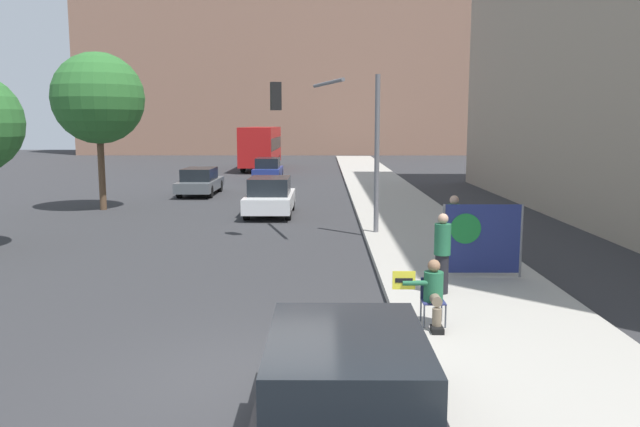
{
  "coord_description": "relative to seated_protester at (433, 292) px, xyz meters",
  "views": [
    {
      "loc": [
        1.08,
        -8.48,
        3.67
      ],
      "look_at": [
        0.98,
        5.89,
        1.6
      ],
      "focal_mm": 35.0,
      "sensor_mm": 36.0,
      "label": 1
    }
  ],
  "objects": [
    {
      "name": "ground_plane",
      "position": [
        -2.98,
        -2.05,
        -0.78
      ],
      "size": [
        160.0,
        160.0,
        0.0
      ],
      "primitive_type": "plane",
      "color": "#303033"
    },
    {
      "name": "sidewalk_curb",
      "position": [
        1.29,
        12.95,
        -0.7
      ],
      "size": [
        3.77,
        90.0,
        0.17
      ],
      "primitive_type": "cube",
      "color": "#A8A399",
      "rests_on": "ground_plane"
    },
    {
      "name": "car_on_road_midblock",
      "position": [
        -8.34,
        21.65,
        -0.08
      ],
      "size": [
        1.76,
        4.66,
        1.41
      ],
      "color": "#565B60",
      "rests_on": "ground_plane"
    },
    {
      "name": "seated_protester",
      "position": [
        0.0,
        0.0,
        0.0
      ],
      "size": [
        0.93,
        0.77,
        1.16
      ],
      "rotation": [
        0.0,
        0.0,
        -0.21
      ],
      "color": "#474C56",
      "rests_on": "sidewalk_curb"
    },
    {
      "name": "parked_car_curbside",
      "position": [
        -1.66,
        -4.25,
        -0.03
      ],
      "size": [
        1.89,
        4.43,
        1.52
      ],
      "color": "black",
      "rests_on": "ground_plane"
    },
    {
      "name": "street_tree_midblock",
      "position": [
        -11.41,
        15.99,
        3.94
      ],
      "size": [
        3.83,
        3.83,
        6.65
      ],
      "color": "brown",
      "rests_on": "ground_plane"
    },
    {
      "name": "car_on_road_nearest",
      "position": [
        -4.08,
        14.43,
        -0.02
      ],
      "size": [
        1.83,
        4.35,
        1.55
      ],
      "color": "white",
      "rests_on": "ground_plane"
    },
    {
      "name": "pedestrian_behind",
      "position": [
        1.3,
        4.62,
        0.29
      ],
      "size": [
        0.34,
        0.34,
        1.76
      ],
      "rotation": [
        0.0,
        0.0,
        0.81
      ],
      "color": "#756651",
      "rests_on": "sidewalk_curb"
    },
    {
      "name": "car_on_road_distant",
      "position": [
        -5.57,
        30.14,
        -0.06
      ],
      "size": [
        1.72,
        4.1,
        1.46
      ],
      "color": "navy",
      "rests_on": "ground_plane"
    },
    {
      "name": "city_bus_on_road",
      "position": [
        -6.98,
        39.89,
        1.16
      ],
      "size": [
        2.47,
        10.43,
        3.39
      ],
      "color": "red",
      "rests_on": "ground_plane"
    },
    {
      "name": "traffic_light_pole",
      "position": [
        -1.48,
        9.17,
        2.85
      ],
      "size": [
        3.43,
        3.19,
        5.05
      ],
      "color": "slate",
      "rests_on": "sidewalk_curb"
    },
    {
      "name": "building_backdrop_far",
      "position": [
        -4.98,
        68.37,
        13.73
      ],
      "size": [
        52.0,
        12.0,
        29.01
      ],
      "color": "#936B56",
      "rests_on": "ground_plane"
    },
    {
      "name": "protest_banner",
      "position": [
        1.71,
        3.5,
        0.28
      ],
      "size": [
        1.84,
        0.06,
        1.69
      ],
      "color": "slate",
      "rests_on": "sidewalk_curb"
    },
    {
      "name": "jogger_on_sidewalk",
      "position": [
        0.55,
        2.11,
        0.24
      ],
      "size": [
        0.34,
        0.34,
        1.68
      ],
      "rotation": [
        0.0,
        0.0,
        2.78
      ],
      "color": "black",
      "rests_on": "sidewalk_curb"
    }
  ]
}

